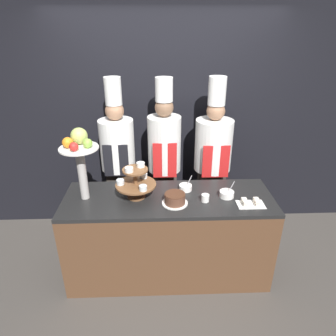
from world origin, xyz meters
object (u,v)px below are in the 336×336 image
at_px(serving_bowl_far, 186,187).
at_px(fruit_pedestal, 79,151).
at_px(chef_center_right, 212,158).
at_px(tiered_stand, 136,181).
at_px(cake_square_tray, 251,203).
at_px(cake_round, 175,199).
at_px(chef_left, 118,159).
at_px(chef_center_left, 164,157).
at_px(cup_white, 205,198).
at_px(serving_bowl_near, 227,194).

bearing_deg(serving_bowl_far, fruit_pedestal, -174.91).
bearing_deg(chef_center_right, tiered_stand, -143.09).
bearing_deg(cake_square_tray, fruit_pedestal, 172.28).
bearing_deg(cake_square_tray, chef_center_right, 105.23).
bearing_deg(cake_square_tray, cake_round, 175.83).
relative_size(cake_round, chef_left, 0.12).
relative_size(cake_round, chef_center_left, 0.12).
xyz_separation_m(cake_round, chef_left, (-0.57, 0.72, 0.08)).
distance_m(cup_white, chef_center_left, 0.79).
distance_m(cake_round, cake_square_tray, 0.67).
xyz_separation_m(chef_left, chef_center_right, (1.03, -0.00, -0.01)).
bearing_deg(chef_center_left, fruit_pedestal, -142.50).
distance_m(cake_square_tray, serving_bowl_near, 0.23).
relative_size(cake_square_tray, serving_bowl_far, 1.53).
bearing_deg(chef_center_left, tiered_stand, -114.50).
distance_m(fruit_pedestal, serving_bowl_far, 1.03).
xyz_separation_m(cup_white, serving_bowl_far, (-0.16, 0.21, -0.01)).
xyz_separation_m(serving_bowl_near, chef_center_left, (-0.55, 0.63, 0.11)).
bearing_deg(tiered_stand, serving_bowl_near, -1.89).
bearing_deg(serving_bowl_near, cake_square_tray, -38.38).
distance_m(cup_white, chef_center_right, 0.73).
height_order(tiered_stand, cake_square_tray, tiered_stand).
bearing_deg(chef_left, serving_bowl_far, -35.40).
distance_m(fruit_pedestal, chef_center_right, 1.44).
bearing_deg(chef_center_right, cake_round, -122.08).
xyz_separation_m(tiered_stand, serving_bowl_near, (0.83, -0.03, -0.13)).
bearing_deg(chef_center_right, serving_bowl_far, -124.67).
relative_size(tiered_stand, fruit_pedestal, 0.57).
height_order(fruit_pedestal, cake_round, fruit_pedestal).
relative_size(cake_square_tray, serving_bowl_near, 1.51).
distance_m(serving_bowl_far, chef_center_right, 0.60).
distance_m(tiered_stand, serving_bowl_near, 0.84).
xyz_separation_m(cup_white, serving_bowl_near, (0.21, 0.07, -0.00)).
relative_size(cake_round, serving_bowl_far, 1.48).
bearing_deg(serving_bowl_near, cup_white, -161.60).
distance_m(cake_round, chef_center_right, 0.86).
bearing_deg(cake_square_tray, tiered_stand, 170.35).
xyz_separation_m(cake_round, chef_center_right, (0.45, 0.72, 0.06)).
height_order(cake_round, serving_bowl_near, serving_bowl_near).
xyz_separation_m(tiered_stand, chef_center_left, (0.27, 0.60, -0.02)).
height_order(serving_bowl_near, chef_left, chef_left).
bearing_deg(serving_bowl_far, cake_square_tray, -27.39).
xyz_separation_m(cake_round, cake_square_tray, (0.66, -0.05, -0.03)).
distance_m(cake_square_tray, serving_bowl_far, 0.62).
xyz_separation_m(cake_square_tray, chef_left, (-1.24, 0.77, 0.11)).
relative_size(fruit_pedestal, chef_left, 0.34).
bearing_deg(tiered_stand, chef_center_right, 36.91).
bearing_deg(fruit_pedestal, tiered_stand, -3.54).
height_order(cake_square_tray, chef_left, chef_left).
xyz_separation_m(tiered_stand, cake_round, (0.35, -0.12, -0.12)).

